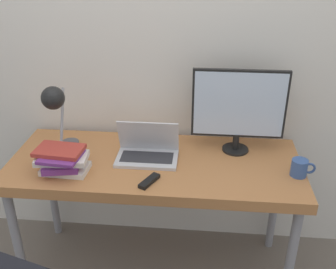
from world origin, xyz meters
TOP-DOWN VIEW (x-y plane):
  - wall_back at (0.00, 0.71)m, footprint 8.00×0.05m
  - desk at (0.00, 0.32)m, footprint 1.59×0.65m
  - laptop at (-0.04, 0.35)m, footprint 0.33×0.21m
  - monitor at (0.44, 0.49)m, footprint 0.51×0.15m
  - desk_lamp at (-0.52, 0.33)m, footprint 0.12×0.27m
  - book_stack at (-0.46, 0.17)m, footprint 0.27×0.21m
  - tv_remote at (0.00, 0.11)m, footprint 0.10×0.14m
  - mug at (0.75, 0.25)m, footprint 0.12×0.08m

SIDE VIEW (x-z plane):
  - desk at x=0.00m, z-range 0.32..1.09m
  - tv_remote at x=0.00m, z-range 0.78..0.80m
  - laptop at x=-0.04m, z-range 0.72..0.93m
  - mug at x=0.75m, z-range 0.78..0.87m
  - book_stack at x=-0.46m, z-range 0.78..0.91m
  - monitor at x=0.44m, z-range 0.81..1.28m
  - desk_lamp at x=-0.52m, z-range 0.89..1.30m
  - wall_back at x=0.00m, z-range 0.00..2.60m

